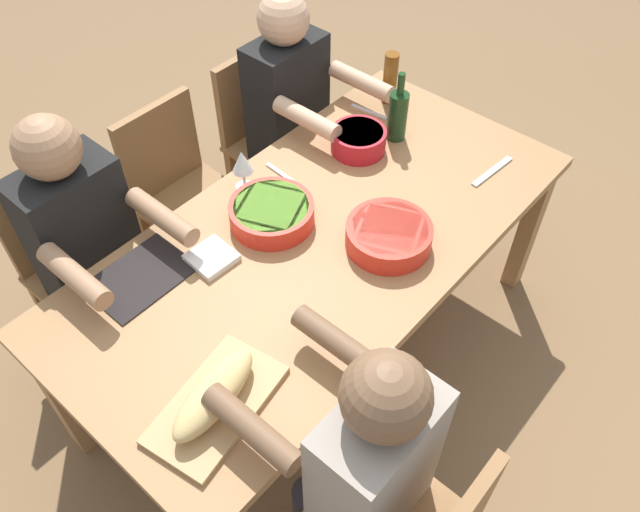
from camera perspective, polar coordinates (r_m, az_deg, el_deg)
The scene contains 21 objects.
ground_plane at distance 2.78m, azimuth 0.00°, elevation -8.67°, with size 8.00×8.00×0.00m, color brown.
dining_table at distance 2.26m, azimuth 0.00°, elevation 0.54°, with size 1.92×0.94×0.74m.
chair_far_left at distance 2.65m, azimuth -20.89°, elevation -0.12°, with size 0.40×0.40×0.85m.
diner_far_left at distance 2.38m, azimuth -19.84°, elevation 1.15°, with size 0.41×0.53×1.20m.
chair_far_right at distance 3.07m, azimuth -4.75°, elevation 11.01°, with size 0.40×0.40×0.85m.
diner_far_right at distance 2.84m, azimuth -2.31°, elevation 13.03°, with size 0.41×0.53×1.20m.
diner_near_left at distance 1.79m, azimuth 3.76°, elevation -17.86°, with size 0.41×0.53×1.20m.
chair_far_center at distance 2.82m, azimuth -12.29°, elevation 5.92°, with size 0.40×0.40×0.85m.
serving_bowl_salad at distance 2.22m, azimuth -4.34°, elevation 3.93°, with size 0.30×0.30×0.08m.
serving_bowl_pasta at distance 2.52m, azimuth 3.45°, elevation 10.37°, with size 0.21×0.21×0.09m.
serving_bowl_fruit at distance 2.15m, azimuth 6.16°, elevation 1.92°, with size 0.29×0.29×0.08m.
cutting_board at distance 1.83m, azimuth -9.22°, elevation -12.93°, with size 0.40×0.22×0.02m, color tan.
bread_loaf at distance 1.78m, azimuth -9.44°, elevation -12.06°, with size 0.32×0.11×0.09m, color tan.
wine_bottle at distance 2.56m, azimuth 6.95°, elevation 12.41°, with size 0.08×0.08×0.29m.
beer_bottle at distance 2.77m, azimuth 6.28°, elevation 15.51°, with size 0.06×0.06×0.22m, color brown.
wine_glass at distance 2.32m, azimuth -6.86°, elevation 8.28°, with size 0.08×0.08×0.17m.
placemat_far_left at distance 2.15m, azimuth -15.69°, elevation -1.81°, with size 0.32×0.23×0.01m, color black.
fork_far_right at distance 2.75m, azimuth 4.39°, elevation 12.71°, with size 0.02×0.17×0.01m, color silver.
fork_far_center at distance 2.43m, azimuth -3.39°, elevation 7.28°, with size 0.02×0.17×0.01m, color silver.
carving_knife at distance 2.52m, azimuth 15.10°, elevation 7.31°, with size 0.23×0.02×0.01m, color silver.
napkin_stack at distance 2.14m, azimuth -9.64°, elevation -0.14°, with size 0.14×0.14×0.02m, color white.
Camera 1 is at (-1.15, -1.00, 2.33)m, focal length 35.88 mm.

